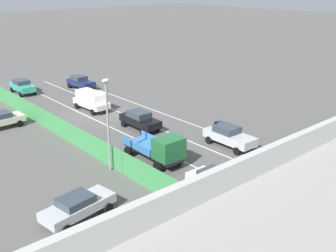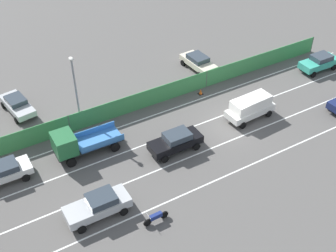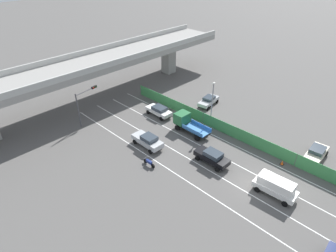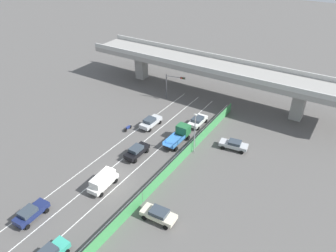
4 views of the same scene
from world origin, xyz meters
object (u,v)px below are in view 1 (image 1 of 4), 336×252
at_px(motorcycle, 222,125).
at_px(car_hatchback_white, 218,183).
at_px(car_sedan_silver, 229,136).
at_px(traffic_cone, 52,123).
at_px(car_taxi_teal, 22,86).
at_px(parked_wagon_silver, 78,206).
at_px(street_lamp, 108,116).
at_px(car_sedan_navy, 80,82).
at_px(car_sedan_black, 140,119).
at_px(flatbed_truck_blue, 161,149).
at_px(car_van_white, 91,100).

bearing_deg(motorcycle, car_hatchback_white, 40.48).
relative_size(car_sedan_silver, traffic_cone, 8.27).
distance_m(car_sedan_silver, car_taxi_teal, 28.75).
xyz_separation_m(parked_wagon_silver, street_lamp, (-4.97, -4.18, 3.38)).
relative_size(car_hatchback_white, traffic_cone, 7.97).
xyz_separation_m(car_sedan_navy, traffic_cone, (9.06, 10.54, -0.67)).
relative_size(car_sedan_navy, traffic_cone, 7.85).
bearing_deg(street_lamp, car_taxi_teal, -98.21).
xyz_separation_m(car_sedan_black, car_sedan_silver, (-3.18, 8.29, -0.00)).
relative_size(car_taxi_teal, street_lamp, 0.62).
height_order(car_taxi_teal, motorcycle, car_taxi_teal).
bearing_deg(car_sedan_navy, traffic_cone, 49.32).
xyz_separation_m(car_hatchback_white, traffic_cone, (2.18, -19.66, -0.62)).
xyz_separation_m(car_hatchback_white, flatbed_truck_blue, (-0.15, -5.96, 0.38)).
height_order(street_lamp, traffic_cone, street_lamp).
xyz_separation_m(car_sedan_navy, car_sedan_silver, (0.04, 25.25, 0.01)).
relative_size(car_sedan_silver, street_lamp, 0.67).
distance_m(car_sedan_silver, flatbed_truck_blue, 6.77).
height_order(car_sedan_navy, parked_wagon_silver, car_sedan_navy).
relative_size(car_sedan_black, car_van_white, 0.97).
relative_size(car_sedan_navy, car_van_white, 0.94).
xyz_separation_m(car_sedan_silver, traffic_cone, (9.02, -14.71, -0.68)).
bearing_deg(motorcycle, car_taxi_teal, -69.78).
xyz_separation_m(car_sedan_black, motorcycle, (-5.81, 5.16, -0.48)).
bearing_deg(car_sedan_black, parked_wagon_silver, 39.23).
height_order(parked_wagon_silver, traffic_cone, parked_wagon_silver).
bearing_deg(traffic_cone, car_sedan_navy, -130.68).
distance_m(car_sedan_silver, car_hatchback_white, 8.44).
distance_m(car_taxi_teal, flatbed_truck_blue, 27.00).
distance_m(car_sedan_black, parked_wagon_silver, 15.45).
bearing_deg(traffic_cone, flatbed_truck_blue, 99.66).
distance_m(car_sedan_navy, flatbed_truck_blue, 25.16).
height_order(car_sedan_navy, car_sedan_black, car_sedan_black).
xyz_separation_m(car_sedan_black, traffic_cone, (5.85, -6.42, -0.68)).
bearing_deg(car_hatchback_white, traffic_cone, -83.66).
distance_m(car_taxi_teal, traffic_cone, 13.54).
xyz_separation_m(car_taxi_teal, motorcycle, (-9.16, 24.87, -0.48)).
xyz_separation_m(car_sedan_silver, motorcycle, (-2.63, -3.13, -0.48)).
relative_size(motorcycle, traffic_cone, 3.48).
relative_size(car_van_white, car_taxi_teal, 1.08).
height_order(car_sedan_black, traffic_cone, car_sedan_black).
relative_size(car_sedan_navy, motorcycle, 2.26).
bearing_deg(street_lamp, motorcycle, -178.08).
relative_size(car_sedan_silver, motorcycle, 2.38).
height_order(car_hatchback_white, street_lamp, street_lamp).
bearing_deg(car_taxi_teal, parked_wagon_silver, 73.71).
bearing_deg(car_sedan_silver, flatbed_truck_blue, -8.55).
distance_m(car_sedan_black, car_taxi_teal, 20.00).
bearing_deg(car_sedan_silver, car_hatchback_white, 35.92).
relative_size(car_sedan_black, flatbed_truck_blue, 0.80).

